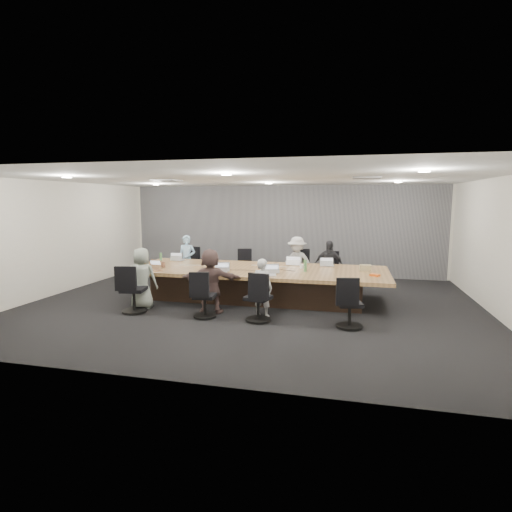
% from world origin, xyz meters
% --- Properties ---
extents(floor, '(10.00, 8.00, 0.00)m').
position_xyz_m(floor, '(0.00, 0.00, 0.00)').
color(floor, black).
rests_on(floor, ground).
extents(ceiling, '(10.00, 8.00, 0.00)m').
position_xyz_m(ceiling, '(0.00, 0.00, 2.80)').
color(ceiling, white).
rests_on(ceiling, wall_back).
extents(wall_back, '(10.00, 0.00, 2.80)m').
position_xyz_m(wall_back, '(0.00, 4.00, 1.40)').
color(wall_back, beige).
rests_on(wall_back, ground).
extents(wall_front, '(10.00, 0.00, 2.80)m').
position_xyz_m(wall_front, '(0.00, -4.00, 1.40)').
color(wall_front, beige).
rests_on(wall_front, ground).
extents(wall_left, '(0.00, 8.00, 2.80)m').
position_xyz_m(wall_left, '(-5.00, 0.00, 1.40)').
color(wall_left, beige).
rests_on(wall_left, ground).
extents(wall_right, '(0.00, 8.00, 2.80)m').
position_xyz_m(wall_right, '(5.00, 0.00, 1.40)').
color(wall_right, beige).
rests_on(wall_right, ground).
extents(curtain, '(9.80, 0.04, 2.80)m').
position_xyz_m(curtain, '(0.00, 3.92, 1.40)').
color(curtain, slate).
rests_on(curtain, ground).
extents(conference_table, '(6.00, 2.20, 0.74)m').
position_xyz_m(conference_table, '(0.00, 0.50, 0.40)').
color(conference_table, black).
rests_on(conference_table, ground).
extents(chair_0, '(0.58, 0.58, 0.77)m').
position_xyz_m(chair_0, '(-2.35, 2.20, 0.39)').
color(chair_0, black).
rests_on(chair_0, ground).
extents(chair_1, '(0.62, 0.62, 0.74)m').
position_xyz_m(chair_1, '(-0.87, 2.20, 0.37)').
color(chair_1, black).
rests_on(chair_1, ground).
extents(chair_2, '(0.66, 0.66, 0.80)m').
position_xyz_m(chair_2, '(0.77, 2.20, 0.40)').
color(chair_2, black).
rests_on(chair_2, ground).
extents(chair_3, '(0.58, 0.58, 0.74)m').
position_xyz_m(chair_3, '(1.59, 2.20, 0.37)').
color(chair_3, black).
rests_on(chair_3, ground).
extents(chair_4, '(0.64, 0.64, 0.81)m').
position_xyz_m(chair_4, '(-2.24, -1.20, 0.41)').
color(chair_4, black).
rests_on(chair_4, ground).
extents(chair_5, '(0.54, 0.54, 0.72)m').
position_xyz_m(chair_5, '(-0.67, -1.20, 0.36)').
color(chair_5, black).
rests_on(chair_5, ground).
extents(chair_6, '(0.63, 0.63, 0.77)m').
position_xyz_m(chair_6, '(0.43, -1.20, 0.39)').
color(chair_6, black).
rests_on(chair_6, ground).
extents(chair_7, '(0.60, 0.60, 0.75)m').
position_xyz_m(chair_7, '(2.15, -1.20, 0.37)').
color(chair_7, black).
rests_on(chair_7, ground).
extents(person_0, '(0.52, 0.35, 1.37)m').
position_xyz_m(person_0, '(-2.35, 1.85, 0.68)').
color(person_0, '#95C0E1').
rests_on(person_0, ground).
extents(laptop_0, '(0.34, 0.24, 0.02)m').
position_xyz_m(laptop_0, '(-2.35, 1.30, 0.75)').
color(laptop_0, '#B2B2B7').
rests_on(laptop_0, conference_table).
extents(person_2, '(0.97, 0.67, 1.39)m').
position_xyz_m(person_2, '(0.77, 1.85, 0.69)').
color(person_2, '#A4A4A4').
rests_on(person_2, ground).
extents(laptop_2, '(0.36, 0.26, 0.02)m').
position_xyz_m(laptop_2, '(0.77, 1.30, 0.75)').
color(laptop_2, '#B2B2B7').
rests_on(laptop_2, conference_table).
extents(person_3, '(0.80, 0.42, 1.31)m').
position_xyz_m(person_3, '(1.59, 1.85, 0.65)').
color(person_3, '#26272C').
rests_on(person_3, ground).
extents(laptop_3, '(0.34, 0.25, 0.02)m').
position_xyz_m(laptop_3, '(1.59, 1.30, 0.75)').
color(laptop_3, '#B2B2B7').
rests_on(laptop_3, conference_table).
extents(person_4, '(0.70, 0.51, 1.32)m').
position_xyz_m(person_4, '(-2.24, -0.85, 0.66)').
color(person_4, gray).
rests_on(person_4, ground).
extents(laptop_4, '(0.34, 0.26, 0.02)m').
position_xyz_m(laptop_4, '(-2.24, -0.30, 0.75)').
color(laptop_4, '#8C6647').
rests_on(laptop_4, conference_table).
extents(person_5, '(1.31, 0.63, 1.36)m').
position_xyz_m(person_5, '(-0.67, -0.85, 0.68)').
color(person_5, brown).
rests_on(person_5, ground).
extents(laptop_5, '(0.36, 0.27, 0.02)m').
position_xyz_m(laptop_5, '(-0.67, -0.30, 0.75)').
color(laptop_5, '#B2B2B7').
rests_on(laptop_5, conference_table).
extents(person_6, '(0.49, 0.38, 1.18)m').
position_xyz_m(person_6, '(0.43, -0.85, 0.59)').
color(person_6, '#B2B2B2').
rests_on(person_6, ground).
extents(laptop_6, '(0.40, 0.32, 0.02)m').
position_xyz_m(laptop_6, '(0.43, -0.30, 0.75)').
color(laptop_6, '#B2B2B7').
rests_on(laptop_6, conference_table).
extents(bottle_green_left, '(0.08, 0.08, 0.24)m').
position_xyz_m(bottle_green_left, '(-2.65, 0.87, 0.86)').
color(bottle_green_left, '#50874D').
rests_on(bottle_green_left, conference_table).
extents(bottle_green_right, '(0.08, 0.08, 0.26)m').
position_xyz_m(bottle_green_right, '(1.15, 0.35, 0.87)').
color(bottle_green_right, '#50874D').
rests_on(bottle_green_right, conference_table).
extents(bottle_clear, '(0.08, 0.08, 0.21)m').
position_xyz_m(bottle_clear, '(-1.36, 0.76, 0.84)').
color(bottle_clear, silver).
rests_on(bottle_clear, conference_table).
extents(cup_white_far, '(0.10, 0.10, 0.11)m').
position_xyz_m(cup_white_far, '(0.03, 0.87, 0.80)').
color(cup_white_far, white).
rests_on(cup_white_far, conference_table).
extents(cup_white_near, '(0.11, 0.11, 0.10)m').
position_xyz_m(cup_white_near, '(1.02, 0.76, 0.79)').
color(cup_white_near, white).
rests_on(cup_white_near, conference_table).
extents(mug_brown, '(0.12, 0.12, 0.12)m').
position_xyz_m(mug_brown, '(-2.24, 0.16, 0.80)').
color(mug_brown, brown).
rests_on(mug_brown, conference_table).
extents(mic_left, '(0.17, 0.12, 0.03)m').
position_xyz_m(mic_left, '(-0.69, 0.16, 0.76)').
color(mic_left, black).
rests_on(mic_left, conference_table).
extents(mic_right, '(0.17, 0.13, 0.03)m').
position_xyz_m(mic_right, '(0.35, 0.41, 0.76)').
color(mic_right, black).
rests_on(mic_right, conference_table).
extents(stapler, '(0.18, 0.10, 0.06)m').
position_xyz_m(stapler, '(0.43, 0.28, 0.77)').
color(stapler, black).
rests_on(stapler, conference_table).
extents(canvas_bag, '(0.26, 0.17, 0.14)m').
position_xyz_m(canvas_bag, '(2.47, 0.77, 0.81)').
color(canvas_bag, tan).
rests_on(canvas_bag, conference_table).
extents(snack_packet, '(0.23, 0.21, 0.04)m').
position_xyz_m(snack_packet, '(2.65, 0.14, 0.76)').
color(snack_packet, '#DC510F').
rests_on(snack_packet, conference_table).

